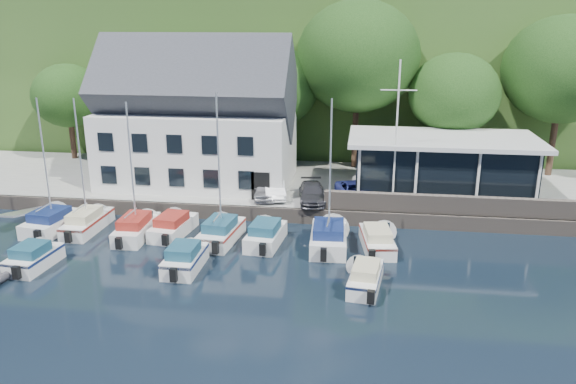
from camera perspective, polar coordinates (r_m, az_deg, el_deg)
name	(u,v)px	position (r m, az deg, el deg)	size (l,w,h in m)	color
ground	(244,300)	(27.86, -4.45, -10.86)	(180.00, 180.00, 0.00)	black
quay	(292,187)	(43.68, 0.36, 0.50)	(60.00, 13.00, 1.00)	#9B9A95
quay_face	(279,215)	(37.57, -0.94, -2.34)	(60.00, 0.30, 1.00)	#5D524A
hillside	(331,54)	(86.29, 4.36, 13.85)	(160.00, 75.00, 16.00)	#2D491B
harbor_building	(198,126)	(43.04, -9.15, 6.68)	(14.40, 8.20, 8.70)	silver
club_pavilion	(441,165)	(41.58, 15.31, 2.66)	(13.20, 7.20, 4.10)	black
seawall	(464,205)	(37.76, 17.46, -1.29)	(18.00, 0.50, 1.20)	#5D524A
gangway	(34,220)	(41.72, -24.42, -2.65)	(1.20, 6.00, 1.40)	silver
car_silver	(265,189)	(39.32, -2.35, 0.29)	(1.50, 3.73, 1.27)	#B5B5BA
car_white	(274,188)	(39.53, -1.39, 0.42)	(1.38, 3.96, 1.30)	silver
car_dgrey	(312,193)	(38.52, 2.46, -0.10)	(1.73, 4.25, 1.23)	#2F2E34
car_blue	(354,191)	(39.25, 6.73, 0.14)	(1.45, 3.66, 1.25)	navy
flagpole	(396,134)	(37.62, 10.93, 5.76)	(2.30, 0.20, 9.60)	silver
tree_0	(70,112)	(53.52, -21.31, 7.60)	(6.12, 6.12, 8.37)	black
tree_1	(166,101)	(48.84, -12.32, 9.01)	(7.92, 7.92, 10.83)	black
tree_2	(275,107)	(47.29, -1.36, 8.61)	(7.29, 7.29, 9.96)	black
tree_3	(357,86)	(46.88, 7.01, 10.66)	(9.96, 9.96, 13.61)	black
tree_4	(452,115)	(46.27, 16.34, 7.51)	(7.04, 7.04, 9.62)	black
tree_5	(559,97)	(48.76, 25.81, 8.64)	(9.09, 9.09, 12.42)	black
boat_r1_0	(45,161)	(37.92, -23.49, 2.88)	(2.25, 6.00, 9.24)	silver
boat_r1_1	(81,164)	(37.22, -20.29, 2.65)	(1.80, 6.52, 8.79)	silver
boat_r1_2	(131,168)	(35.16, -15.62, 2.38)	(1.85, 6.43, 8.92)	silver
boat_r1_3	(173,224)	(36.13, -11.59, -3.20)	(1.91, 5.80, 1.39)	silver
boat_r1_4	(219,168)	(33.31, -7.04, 2.42)	(1.99, 6.07, 9.29)	silver
boat_r1_5	(266,233)	(33.90, -2.28, -4.14)	(1.96, 5.57, 1.49)	silver
boat_r1_6	(330,170)	(32.28, 4.31, 2.26)	(2.28, 6.67, 9.55)	silver
boat_r1_7	(377,238)	(33.69, 9.06, -4.60)	(1.81, 6.02, 1.37)	silver
boat_r2_0	(33,255)	(33.83, -24.44, -5.88)	(1.87, 4.75, 1.41)	silver
boat_r2_2	(185,256)	(31.11, -10.43, -6.45)	(1.86, 5.06, 1.50)	silver
boat_r2_4	(366,275)	(28.98, 7.90, -8.32)	(1.58, 5.37, 1.35)	silver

